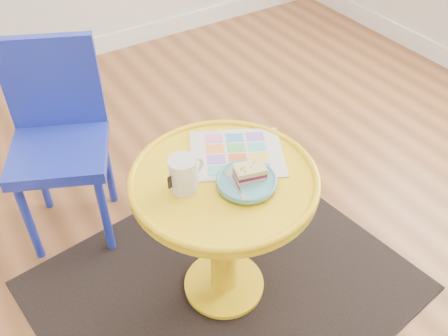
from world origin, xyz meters
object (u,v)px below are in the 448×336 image
chair (58,131)px  newspaper (237,154)px  plate (247,181)px  side_table (224,213)px  mug (184,173)px

chair → newspaper: bearing=-29.1°
chair → plate: size_ratio=4.39×
side_table → newspaper: bearing=37.2°
plate → newspaper: bearing=67.3°
chair → mug: (0.21, -0.64, 0.16)m
side_table → mug: mug is taller
plate → chair: bearing=116.9°
chair → mug: 0.69m
chair → newspaper: 0.73m
newspaper → plate: size_ratio=1.64×
mug → newspaper: bearing=2.0°
chair → plate: (0.37, -0.73, 0.12)m
newspaper → plate: (-0.06, -0.14, 0.02)m
mug → plate: mug is taller
side_table → mug: bearing=168.7°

